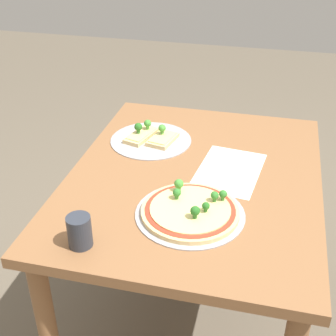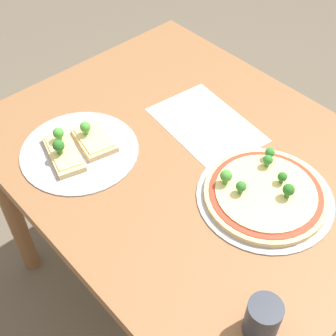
{
  "view_description": "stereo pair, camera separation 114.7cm",
  "coord_description": "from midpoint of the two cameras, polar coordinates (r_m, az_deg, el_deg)",
  "views": [
    {
      "loc": [
        1.36,
        0.23,
        1.59
      ],
      "look_at": [
        0.01,
        -0.09,
        0.75
      ],
      "focal_mm": 50.0,
      "sensor_mm": 36.0,
      "label": 1
    },
    {
      "loc": [
        0.61,
        -0.63,
        1.62
      ],
      "look_at": [
        0.01,
        -0.09,
        0.75
      ],
      "focal_mm": 50.0,
      "sensor_mm": 36.0,
      "label": 2
    }
  ],
  "objects": [
    {
      "name": "pizza_tray_slice",
      "position": [
        1.47,
        -33.56,
        2.12
      ],
      "size": [
        0.32,
        0.32,
        0.07
      ],
      "color": "#A3A3A8",
      "rests_on": "dining_table"
    },
    {
      "name": "dining_table",
      "position": [
        1.4,
        -21.54,
        -1.28
      ],
      "size": [
        1.09,
        0.86,
        0.73
      ],
      "color": "brown",
      "rests_on": "ground_plane"
    },
    {
      "name": "pizza_tray_whole",
      "position": [
        1.17,
        -16.8,
        -3.06
      ],
      "size": [
        0.34,
        0.34,
        0.07
      ],
      "color": "#A3A3A8",
      "rests_on": "dining_table"
    },
    {
      "name": "ground_plane",
      "position": [
        1.89,
        -16.25,
        -14.05
      ],
      "size": [
        8.0,
        8.0,
        0.0
      ],
      "primitive_type": "plane",
      "color": "brown"
    },
    {
      "name": "paper_menu",
      "position": [
        1.39,
        -19.6,
        5.06
      ],
      "size": [
        0.34,
        0.25,
        0.0
      ],
      "primitive_type": "cube",
      "rotation": [
        0.0,
        0.0,
        -0.12
      ],
      "color": "white",
      "rests_on": "dining_table"
    },
    {
      "name": "drinking_cup",
      "position": [
        0.99,
        -24.61,
        -16.76
      ],
      "size": [
        0.07,
        0.07,
        0.09
      ],
      "primitive_type": "cylinder",
      "color": "#2D333D",
      "rests_on": "dining_table"
    }
  ]
}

